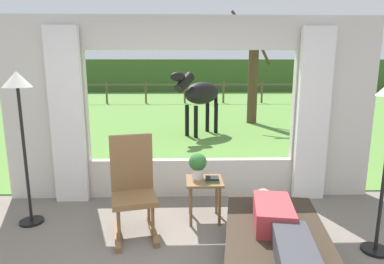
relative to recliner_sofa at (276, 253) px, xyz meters
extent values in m
cube|color=beige|center=(-2.74, 1.91, 1.06)|extent=(1.15, 0.12, 2.55)
cube|color=beige|center=(1.31, 1.91, 1.06)|extent=(1.15, 0.12, 2.55)
cube|color=beige|center=(-0.72, 1.91, 0.06)|extent=(2.90, 0.12, 0.55)
cube|color=beige|center=(-0.72, 1.91, 2.11)|extent=(2.90, 0.12, 0.45)
cube|color=silver|center=(-2.41, 1.77, 0.98)|extent=(0.44, 0.10, 2.40)
cube|color=silver|center=(0.97, 1.77, 0.98)|extent=(0.44, 0.10, 2.40)
cube|color=#568438|center=(-0.72, 12.81, -0.21)|extent=(36.00, 21.68, 0.02)
cube|color=#3C5B28|center=(-0.72, 22.65, 0.98)|extent=(36.00, 2.00, 2.40)
cube|color=black|center=(0.00, 0.00, -0.10)|extent=(1.08, 1.68, 0.24)
cube|color=#2D2319|center=(0.00, 0.00, 0.11)|extent=(1.17, 1.83, 0.18)
cube|color=#B23338|center=(0.00, 0.15, 0.31)|extent=(0.43, 0.65, 0.22)
cube|color=#333338|center=(0.00, -0.44, 0.29)|extent=(0.39, 0.72, 0.18)
sphere|color=tan|center=(0.00, 0.53, 0.31)|extent=(0.20, 0.20, 0.20)
cube|color=brown|center=(-1.38, 0.76, 0.22)|extent=(0.57, 0.57, 0.06)
cube|color=brown|center=(-1.43, 0.96, 0.56)|extent=(0.48, 0.17, 0.68)
cube|color=brown|center=(-1.57, 0.71, -0.19)|extent=(0.21, 0.68, 0.06)
cube|color=brown|center=(-1.18, 0.80, -0.19)|extent=(0.21, 0.68, 0.06)
cylinder|color=brown|center=(-1.52, 0.54, 0.02)|extent=(0.04, 0.04, 0.38)
cylinder|color=brown|center=(-1.16, 0.62, 0.02)|extent=(0.04, 0.04, 0.38)
cylinder|color=brown|center=(-1.60, 0.89, 0.02)|extent=(0.04, 0.04, 0.38)
cylinder|color=brown|center=(-1.24, 0.97, 0.02)|extent=(0.04, 0.04, 0.38)
cube|color=brown|center=(-0.57, 1.12, 0.29)|extent=(0.44, 0.44, 0.03)
cylinder|color=brown|center=(-0.74, 0.95, 0.03)|extent=(0.04, 0.04, 0.49)
cylinder|color=brown|center=(-0.40, 0.95, 0.03)|extent=(0.04, 0.04, 0.49)
cylinder|color=brown|center=(-0.74, 1.29, 0.03)|extent=(0.04, 0.04, 0.49)
cylinder|color=brown|center=(-0.40, 1.29, 0.03)|extent=(0.04, 0.04, 0.49)
cylinder|color=silver|center=(-0.65, 1.18, 0.36)|extent=(0.14, 0.14, 0.12)
sphere|color=#2D6B2D|center=(-0.65, 1.18, 0.51)|extent=(0.22, 0.22, 0.22)
cube|color=#337247|center=(-0.49, 1.05, 0.31)|extent=(0.17, 0.13, 0.03)
cube|color=black|center=(-0.49, 1.06, 0.34)|extent=(0.16, 0.13, 0.03)
cylinder|color=black|center=(-2.69, 1.10, -0.20)|extent=(0.28, 0.28, 0.03)
cylinder|color=black|center=(-2.69, 1.10, 0.60)|extent=(0.04, 0.04, 1.65)
cone|color=white|center=(-2.69, 1.10, 1.52)|extent=(0.32, 0.32, 0.18)
cylinder|color=black|center=(1.15, 0.35, -0.20)|extent=(0.28, 0.28, 0.03)
cylinder|color=black|center=(1.15, 0.35, 0.58)|extent=(0.04, 0.04, 1.60)
ellipsoid|color=black|center=(-0.30, 6.21, 0.95)|extent=(1.27, 1.27, 0.60)
cylinder|color=black|center=(-0.78, 5.73, 1.26)|extent=(0.61, 0.61, 0.53)
ellipsoid|color=black|center=(-0.95, 5.56, 1.41)|extent=(0.48, 0.48, 0.24)
cube|color=black|center=(-0.73, 5.79, 1.29)|extent=(0.36, 0.36, 0.32)
cylinder|color=black|center=(0.12, 6.64, 0.80)|extent=(0.14, 0.14, 0.55)
cylinder|color=black|center=(-0.49, 5.80, 0.23)|extent=(0.11, 0.11, 0.85)
cylinder|color=black|center=(-0.71, 6.03, 0.23)|extent=(0.11, 0.11, 0.85)
cylinder|color=black|center=(0.11, 6.40, 0.23)|extent=(0.11, 0.11, 0.85)
cylinder|color=black|center=(-0.12, 6.62, 0.23)|extent=(0.11, 0.11, 0.85)
cylinder|color=#4C3823|center=(1.48, 8.06, 1.37)|extent=(0.32, 0.32, 3.13)
cylinder|color=#47331E|center=(1.09, 7.69, 2.79)|extent=(0.80, 0.84, 1.21)
cylinder|color=#47331E|center=(1.78, 8.41, 2.64)|extent=(0.70, 0.61, 1.12)
cylinder|color=#47331E|center=(1.07, 7.69, 2.69)|extent=(1.01, 1.13, 0.79)
cylinder|color=#47331E|center=(1.75, 7.82, 2.08)|extent=(0.61, 0.70, 0.73)
cylinder|color=brown|center=(-8.72, 14.10, 0.35)|extent=(0.10, 0.10, 1.10)
cylinder|color=brown|center=(-6.72, 14.10, 0.35)|extent=(0.10, 0.10, 1.10)
cylinder|color=brown|center=(-4.72, 14.10, 0.35)|extent=(0.10, 0.10, 1.10)
cylinder|color=brown|center=(-2.72, 14.10, 0.35)|extent=(0.10, 0.10, 1.10)
cylinder|color=brown|center=(-0.72, 14.10, 0.35)|extent=(0.10, 0.10, 1.10)
cylinder|color=brown|center=(1.28, 14.10, 0.35)|extent=(0.10, 0.10, 1.10)
cylinder|color=brown|center=(3.28, 14.10, 0.35)|extent=(0.10, 0.10, 1.10)
cylinder|color=brown|center=(5.28, 14.10, 0.35)|extent=(0.10, 0.10, 1.10)
cylinder|color=brown|center=(7.28, 14.10, 0.35)|extent=(0.10, 0.10, 1.10)
cube|color=brown|center=(-0.72, 14.10, 0.75)|extent=(16.00, 0.06, 0.08)
camera|label=1|loc=(-0.84, -2.63, 1.66)|focal=30.30mm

